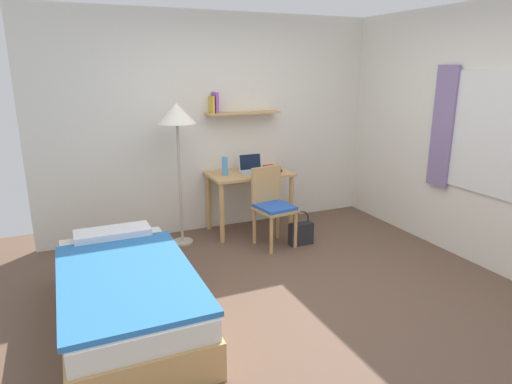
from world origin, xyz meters
TOP-DOWN VIEW (x-y plane):
  - ground_plane at (0.00, 0.00)m, footprint 5.28×5.28m
  - wall_back at (0.00, 2.02)m, footprint 4.40×0.27m
  - wall_right at (2.02, 0.00)m, footprint 0.10×4.40m
  - bed at (-1.47, 0.15)m, footprint 0.98×1.92m
  - desk at (0.24, 1.70)m, footprint 0.99×0.59m
  - desk_chair at (0.29, 1.18)m, footprint 0.45×0.47m
  - standing_lamp at (-0.64, 1.62)m, footprint 0.41×0.41m
  - laptop at (0.27, 1.72)m, footprint 0.31×0.23m
  - water_bottle at (-0.08, 1.69)m, footprint 0.07×0.07m
  - book_stack at (0.53, 1.67)m, footprint 0.18×0.23m
  - handbag at (0.59, 1.03)m, footprint 0.28×0.11m

SIDE VIEW (x-z plane):
  - ground_plane at x=0.00m, z-range 0.00..0.00m
  - handbag at x=0.59m, z-range -0.06..0.34m
  - bed at x=-1.47m, z-range -0.03..0.51m
  - desk_chair at x=0.29m, z-range 0.04..0.93m
  - desk at x=0.24m, z-range 0.23..0.97m
  - book_stack at x=0.53m, z-range 0.74..0.80m
  - laptop at x=0.27m, z-range 0.68..0.91m
  - water_bottle at x=-0.08m, z-range 0.74..0.96m
  - wall_back at x=0.00m, z-range 0.00..2.60m
  - wall_right at x=2.02m, z-range 0.00..2.60m
  - standing_lamp at x=-0.64m, z-range 0.62..2.22m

